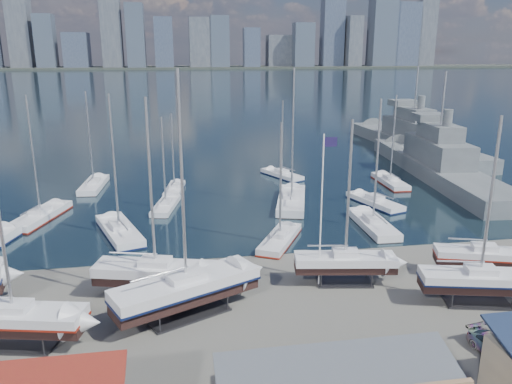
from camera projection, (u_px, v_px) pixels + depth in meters
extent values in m
plane|color=#605E59|center=(282.00, 305.00, 39.33)|extent=(1400.00, 1400.00, 0.00)
cube|color=#192C3A|center=(184.00, 82.00, 333.74)|extent=(1400.00, 600.00, 0.40)
cube|color=#2D332D|center=(178.00, 68.00, 580.29)|extent=(1400.00, 80.00, 2.20)
cube|color=#595E66|center=(20.00, 28.00, 541.73)|extent=(22.49, 24.47, 83.83)
cube|color=#3D4756|center=(46.00, 41.00, 542.88)|extent=(19.55, 21.83, 55.97)
cube|color=#475166|center=(77.00, 50.00, 556.21)|extent=(26.03, 30.49, 37.14)
cube|color=#595E66|center=(111.00, 26.00, 544.60)|extent=(21.60, 16.58, 87.63)
cube|color=#3D4756|center=(136.00, 36.00, 552.67)|extent=(19.42, 28.42, 67.60)
cube|color=#475166|center=(164.00, 42.00, 562.31)|extent=(20.24, 23.80, 54.09)
cube|color=#595E66|center=(200.00, 42.00, 565.61)|extent=(24.62, 19.72, 54.00)
cube|color=#3D4756|center=(220.00, 41.00, 567.08)|extent=(20.75, 17.93, 55.97)
cube|color=#475166|center=(251.00, 47.00, 572.94)|extent=(18.36, 16.25, 43.03)
cube|color=#595E66|center=(279.00, 51.00, 597.55)|extent=(28.49, 22.03, 35.69)
cube|color=#3D4756|center=(303.00, 45.00, 582.82)|extent=(23.34, 17.87, 49.11)
cube|color=#475166|center=(332.00, 33.00, 599.41)|extent=(25.35, 19.79, 75.95)
cube|color=#595E66|center=(352.00, 41.00, 599.38)|extent=(17.00, 27.45, 57.67)
cube|color=#3D4756|center=(383.00, 20.00, 598.54)|extent=(29.28, 24.05, 106.04)
cube|color=#475166|center=(403.00, 35.00, 616.83)|extent=(30.82, 28.37, 74.41)
cube|color=#595E66|center=(425.00, 33.00, 622.82)|extent=(21.74, 17.03, 77.48)
cube|color=#2D2D33|center=(18.00, 344.00, 33.85)|extent=(5.59, 3.46, 0.16)
cube|color=black|center=(15.00, 325.00, 33.44)|extent=(9.70, 4.26, 0.76)
cube|color=silver|center=(13.00, 315.00, 33.24)|extent=(9.79, 4.65, 0.76)
cube|color=maroon|center=(14.00, 319.00, 33.33)|extent=(9.89, 4.69, 0.15)
cube|color=silver|center=(12.00, 306.00, 33.07)|extent=(2.65, 2.06, 0.50)
cube|color=#2D2D33|center=(157.00, 295.00, 40.74)|extent=(5.88, 3.80, 0.16)
cube|color=black|center=(156.00, 278.00, 40.33)|extent=(10.12, 4.81, 0.79)
cube|color=silver|center=(156.00, 269.00, 40.12)|extent=(10.23, 5.21, 0.79)
cube|color=silver|center=(155.00, 262.00, 39.94)|extent=(2.81, 2.23, 0.50)
cylinder|color=#B2B2B7|center=(151.00, 185.00, 38.20)|extent=(0.22, 0.22, 13.30)
cube|color=#2D2D33|center=(188.00, 314.00, 37.84)|extent=(6.81, 5.24, 0.16)
cube|color=black|center=(187.00, 295.00, 37.42)|extent=(11.31, 7.29, 0.90)
cube|color=silver|center=(186.00, 284.00, 37.17)|extent=(11.51, 7.72, 0.90)
cube|color=#0B1438|center=(187.00, 289.00, 37.28)|extent=(11.63, 7.79, 0.18)
cube|color=silver|center=(186.00, 275.00, 36.98)|extent=(3.36, 2.92, 0.50)
cylinder|color=#B2B2B7|center=(182.00, 179.00, 34.98)|extent=(0.22, 0.22, 15.20)
cube|color=#2D2D33|center=(344.00, 282.00, 43.00)|extent=(4.98, 2.86, 0.16)
cube|color=black|center=(345.00, 267.00, 42.60)|extent=(8.77, 3.33, 0.68)
cube|color=silver|center=(345.00, 259.00, 42.42)|extent=(8.83, 3.69, 0.68)
cube|color=silver|center=(346.00, 253.00, 42.26)|extent=(2.34, 1.75, 0.50)
cylinder|color=#B2B2B7|center=(349.00, 190.00, 40.75)|extent=(0.22, 0.22, 11.55)
cube|color=#2D2D33|center=(477.00, 302.00, 39.53)|extent=(5.37, 3.36, 0.16)
cube|color=black|center=(479.00, 285.00, 39.13)|extent=(9.30, 4.17, 0.72)
cube|color=silver|center=(480.00, 277.00, 38.93)|extent=(9.39, 4.54, 0.72)
cube|color=#0B1438|center=(480.00, 281.00, 39.02)|extent=(9.48, 4.58, 0.14)
cube|color=silver|center=(481.00, 270.00, 38.77)|extent=(2.55, 2.00, 0.50)
cylinder|color=#B2B2B7|center=(491.00, 198.00, 37.18)|extent=(0.22, 0.22, 12.21)
cube|color=#2D2D33|center=(481.00, 275.00, 44.36)|extent=(4.91, 3.32, 0.16)
cube|color=black|center=(483.00, 260.00, 43.97)|extent=(8.39, 4.31, 0.65)
cube|color=silver|center=(484.00, 253.00, 43.79)|extent=(8.49, 4.64, 0.65)
cube|color=maroon|center=(483.00, 256.00, 43.87)|extent=(8.58, 4.69, 0.13)
cube|color=silver|center=(485.00, 247.00, 43.63)|extent=(2.36, 1.92, 0.50)
cylinder|color=#B2B2B7|center=(492.00, 189.00, 42.20)|extent=(0.22, 0.22, 11.05)
cube|color=black|center=(41.00, 222.00, 59.26)|extent=(5.25, 10.42, 0.81)
cube|color=silver|center=(41.00, 215.00, 59.04)|extent=(5.66, 10.54, 0.81)
cube|color=maroon|center=(41.00, 218.00, 59.14)|extent=(5.71, 10.65, 0.16)
cube|color=silver|center=(40.00, 210.00, 58.86)|extent=(2.37, 2.92, 0.50)
cylinder|color=#B2B2B7|center=(33.00, 155.00, 57.06)|extent=(0.22, 0.22, 13.71)
cube|color=black|center=(94.00, 190.00, 72.95)|extent=(2.96, 9.79, 0.77)
cube|color=silver|center=(94.00, 185.00, 72.74)|extent=(3.36, 9.82, 0.77)
cube|color=silver|center=(93.00, 181.00, 72.57)|extent=(1.78, 2.52, 0.50)
cylinder|color=#B2B2B7|center=(90.00, 138.00, 70.86)|extent=(0.22, 0.22, 13.04)
cube|color=black|center=(120.00, 238.00, 54.29)|extent=(5.80, 10.78, 0.84)
cube|color=silver|center=(119.00, 230.00, 54.06)|extent=(6.22, 10.92, 0.84)
cube|color=#0B1438|center=(120.00, 234.00, 54.17)|extent=(6.28, 11.03, 0.17)
cube|color=silver|center=(119.00, 225.00, 53.88)|extent=(2.53, 3.07, 0.50)
cylinder|color=#B2B2B7|center=(114.00, 162.00, 52.01)|extent=(0.22, 0.22, 14.23)
cube|color=black|center=(166.00, 210.00, 63.38)|extent=(3.57, 8.29, 0.64)
cube|color=silver|center=(166.00, 205.00, 63.20)|extent=(3.90, 8.36, 0.64)
cube|color=silver|center=(166.00, 201.00, 63.05)|extent=(1.75, 2.25, 0.50)
cylinder|color=#B2B2B7|center=(164.00, 161.00, 61.63)|extent=(0.22, 0.22, 10.88)
cube|color=black|center=(175.00, 193.00, 71.08)|extent=(3.00, 7.88, 0.62)
cube|color=silver|center=(175.00, 189.00, 70.92)|extent=(3.32, 7.93, 0.62)
cube|color=#0B1438|center=(175.00, 191.00, 70.99)|extent=(3.35, 8.01, 0.12)
cube|color=silver|center=(174.00, 185.00, 70.76)|extent=(1.57, 2.10, 0.50)
cylinder|color=#B2B2B7|center=(173.00, 151.00, 69.42)|extent=(0.22, 0.22, 10.38)
cube|color=black|center=(280.00, 245.00, 52.07)|extent=(5.96, 8.69, 0.70)
cube|color=silver|center=(280.00, 239.00, 51.88)|extent=(6.28, 8.86, 0.70)
cube|color=maroon|center=(280.00, 242.00, 51.97)|extent=(6.35, 8.95, 0.14)
cube|color=silver|center=(280.00, 233.00, 51.72)|extent=(2.33, 2.62, 0.50)
cylinder|color=#B2B2B7|center=(281.00, 181.00, 50.18)|extent=(0.22, 0.22, 11.80)
cube|color=black|center=(291.00, 207.00, 65.10)|extent=(5.93, 12.38, 0.96)
cube|color=silver|center=(292.00, 200.00, 64.84)|extent=(6.42, 12.51, 0.96)
cube|color=silver|center=(292.00, 195.00, 64.64)|extent=(2.74, 3.44, 0.50)
cylinder|color=#B2B2B7|center=(293.00, 134.00, 62.49)|extent=(0.22, 0.22, 16.27)
cube|color=black|center=(282.00, 178.00, 79.34)|extent=(5.43, 8.39, 0.67)
cube|color=silver|center=(282.00, 174.00, 79.16)|extent=(5.74, 8.54, 0.67)
cube|color=#0B1438|center=(282.00, 176.00, 79.24)|extent=(5.80, 8.63, 0.13)
cube|color=silver|center=(282.00, 171.00, 79.00)|extent=(2.17, 2.49, 0.50)
cylinder|color=#B2B2B7|center=(282.00, 137.00, 77.54)|extent=(0.22, 0.22, 11.28)
cube|color=black|center=(372.00, 230.00, 56.54)|extent=(2.55, 10.06, 0.80)
cube|color=silver|center=(373.00, 223.00, 56.32)|extent=(2.97, 10.06, 0.80)
cube|color=silver|center=(373.00, 218.00, 56.14)|extent=(1.73, 2.53, 0.50)
cylinder|color=#B2B2B7|center=(377.00, 161.00, 54.37)|extent=(0.22, 0.22, 13.52)
cube|color=black|center=(374.00, 207.00, 64.99)|extent=(4.73, 9.16, 0.71)
cube|color=silver|center=(375.00, 201.00, 64.79)|extent=(5.08, 9.27, 0.71)
cube|color=#0B1438|center=(374.00, 204.00, 64.88)|extent=(5.14, 9.37, 0.14)
cube|color=silver|center=(375.00, 197.00, 64.63)|extent=(2.11, 2.58, 0.50)
cylinder|color=#B2B2B7|center=(378.00, 153.00, 63.06)|extent=(0.22, 0.22, 12.06)
cube|color=black|center=(390.00, 186.00, 75.02)|extent=(2.42, 9.25, 0.74)
cube|color=silver|center=(390.00, 181.00, 74.82)|extent=(2.80, 9.26, 0.74)
cube|color=maroon|center=(390.00, 183.00, 74.91)|extent=(2.83, 9.36, 0.15)
cube|color=silver|center=(390.00, 177.00, 74.65)|extent=(1.60, 2.34, 0.50)
cylinder|color=#B2B2B7|center=(393.00, 138.00, 73.03)|extent=(0.22, 0.22, 12.42)
cube|color=slate|center=(436.00, 174.00, 79.66)|extent=(11.00, 43.86, 3.91)
cube|color=slate|center=(438.00, 151.00, 78.64)|extent=(6.96, 15.64, 3.60)
cube|color=slate|center=(440.00, 132.00, 77.82)|extent=(4.96, 9.03, 2.40)
cube|color=slate|center=(430.00, 117.00, 81.53)|extent=(5.25, 4.78, 1.20)
cylinder|color=#B2B2B7|center=(444.00, 98.00, 76.41)|extent=(0.30, 0.30, 8.00)
cube|color=slate|center=(411.00, 148.00, 101.09)|extent=(9.22, 45.98, 4.11)
cube|color=slate|center=(413.00, 129.00, 100.05)|extent=(6.52, 16.23, 3.60)
cube|color=slate|center=(414.00, 114.00, 99.23)|extent=(4.77, 9.32, 2.40)
cube|color=slate|center=(404.00, 103.00, 103.08)|extent=(5.31, 4.78, 1.20)
cylinder|color=#B2B2B7|center=(417.00, 87.00, 97.82)|extent=(0.30, 0.30, 8.00)
imported|color=gray|center=(257.00, 375.00, 29.69)|extent=(4.22, 1.71, 1.36)
imported|color=gray|center=(498.00, 348.00, 32.46)|extent=(2.54, 4.68, 1.29)
cylinder|color=white|center=(321.00, 213.00, 40.76)|extent=(0.12, 0.12, 13.05)
cube|color=#19123A|center=(330.00, 142.00, 39.25)|extent=(1.09, 0.05, 0.76)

